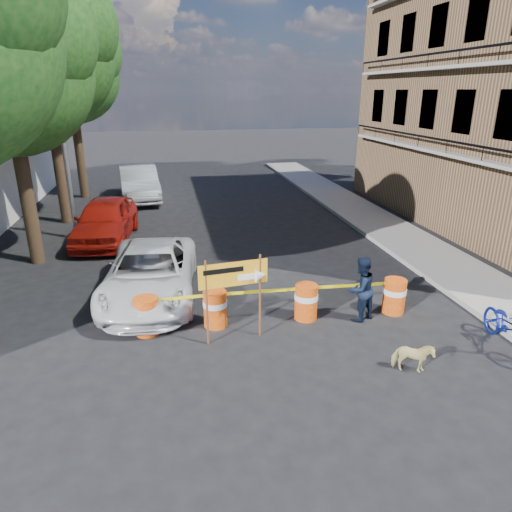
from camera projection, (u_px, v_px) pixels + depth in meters
name	position (u px, v px, depth m)	size (l,w,h in m)	color
ground	(292.00, 353.00, 9.88)	(120.00, 120.00, 0.00)	black
sidewalk_east	(414.00, 246.00, 16.51)	(2.40, 40.00, 0.15)	gray
tree_mid_a	(7.00, 67.00, 13.09)	(5.25, 5.00, 8.68)	#332316
tree_mid_b	(44.00, 53.00, 17.46)	(5.67, 5.40, 9.62)	#332316
tree_far	(70.00, 72.00, 22.24)	(5.04, 4.80, 8.84)	#332316
streetlamp	(62.00, 120.00, 16.09)	(1.25, 0.18, 8.00)	gray
barrel_far_left	(147.00, 315.00, 10.53)	(0.58, 0.58, 0.90)	red
barrel_mid_left	(215.00, 308.00, 10.88)	(0.58, 0.58, 0.90)	red
barrel_mid_right	(306.00, 301.00, 11.24)	(0.58, 0.58, 0.90)	red
barrel_far_right	(394.00, 295.00, 11.55)	(0.58, 0.58, 0.90)	red
detour_sign	(243.00, 279.00, 9.98)	(1.55, 0.34, 2.00)	#592D19
pedestrian	(361.00, 289.00, 11.08)	(0.79, 0.62, 1.63)	black
bicycle	(512.00, 308.00, 9.77)	(0.67, 1.01, 1.93)	#122395
dog	(413.00, 357.00, 9.12)	(0.36, 0.79, 0.66)	#DCCC7E
suv_white	(150.00, 273.00, 12.33)	(2.34, 5.07, 1.41)	silver
sedan_red	(105.00, 220.00, 17.02)	(1.90, 4.73, 1.61)	#A3160D
sedan_silver	(139.00, 183.00, 23.55)	(1.81, 5.19, 1.71)	silver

